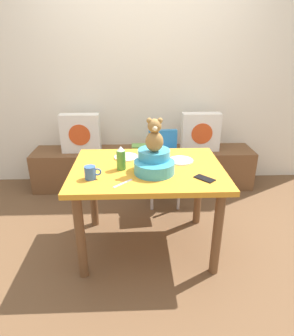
% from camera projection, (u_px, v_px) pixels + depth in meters
% --- Properties ---
extents(ground_plane, '(8.00, 8.00, 0.00)m').
position_uv_depth(ground_plane, '(147.00, 245.00, 2.55)').
color(ground_plane, brown).
extents(back_wall, '(4.40, 0.10, 2.60)m').
position_uv_depth(back_wall, '(143.00, 74.00, 3.37)').
color(back_wall, silver).
rests_on(back_wall, ground_plane).
extents(window_bench, '(2.60, 0.44, 0.46)m').
position_uv_depth(window_bench, '(144.00, 168.00, 3.55)').
color(window_bench, brown).
rests_on(window_bench, ground_plane).
extents(pillow_floral_left, '(0.44, 0.15, 0.44)m').
position_uv_depth(pillow_floral_left, '(81.00, 133.00, 3.33)').
color(pillow_floral_left, white).
rests_on(pillow_floral_left, window_bench).
extents(pillow_floral_right, '(0.44, 0.15, 0.44)m').
position_uv_depth(pillow_floral_right, '(201.00, 132.00, 3.37)').
color(pillow_floral_right, white).
rests_on(pillow_floral_right, window_bench).
extents(book_stack, '(0.20, 0.14, 0.06)m').
position_uv_depth(book_stack, '(140.00, 148.00, 3.44)').
color(book_stack, '#74B954').
rests_on(book_stack, window_bench).
extents(dining_table, '(1.17, 0.86, 0.74)m').
position_uv_depth(dining_table, '(147.00, 180.00, 2.31)').
color(dining_table, orange).
rests_on(dining_table, ground_plane).
extents(highchair, '(0.35, 0.47, 0.79)m').
position_uv_depth(highchair, '(165.00, 158.00, 3.04)').
color(highchair, '#2672B2').
rests_on(highchair, ground_plane).
extents(infant_seat_teal, '(0.30, 0.33, 0.16)m').
position_uv_depth(infant_seat_teal, '(154.00, 163.00, 2.15)').
color(infant_seat_teal, teal).
rests_on(infant_seat_teal, dining_table).
extents(teddy_bear, '(0.13, 0.12, 0.25)m').
position_uv_depth(teddy_bear, '(154.00, 136.00, 2.07)').
color(teddy_bear, olive).
rests_on(teddy_bear, infant_seat_teal).
extents(ketchup_bottle, '(0.07, 0.07, 0.18)m').
position_uv_depth(ketchup_bottle, '(121.00, 159.00, 2.19)').
color(ketchup_bottle, '#4C8C33').
rests_on(ketchup_bottle, dining_table).
extents(coffee_mug, '(0.12, 0.08, 0.09)m').
position_uv_depth(coffee_mug, '(91.00, 173.00, 2.05)').
color(coffee_mug, '#335999').
rests_on(coffee_mug, dining_table).
extents(dinner_plate_near, '(0.20, 0.20, 0.01)m').
position_uv_depth(dinner_plate_near, '(181.00, 160.00, 2.37)').
color(dinner_plate_near, white).
rests_on(dinner_plate_near, dining_table).
extents(dinner_plate_far, '(0.20, 0.20, 0.01)m').
position_uv_depth(dinner_plate_far, '(126.00, 157.00, 2.45)').
color(dinner_plate_far, white).
rests_on(dinner_plate_far, dining_table).
extents(cell_phone, '(0.15, 0.15, 0.01)m').
position_uv_depth(cell_phone, '(205.00, 179.00, 2.06)').
color(cell_phone, black).
rests_on(cell_phone, dining_table).
extents(table_fork, '(0.13, 0.13, 0.01)m').
position_uv_depth(table_fork, '(123.00, 183.00, 1.99)').
color(table_fork, silver).
rests_on(table_fork, dining_table).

